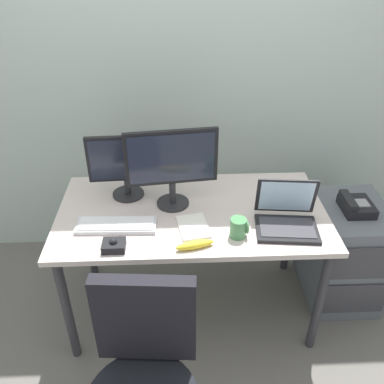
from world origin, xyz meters
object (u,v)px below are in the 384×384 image
desk_phone (356,206)px  laptop (287,217)px  banana (194,245)px  trackball_mouse (114,245)px  coffee_mug (239,228)px  monitor_main (172,163)px  file_cabinet (343,252)px  paper_notepad (193,227)px  monitor_side (125,163)px  keyboard (116,225)px

desk_phone → laptop: size_ratio=0.60×
banana → trackball_mouse: bearing=178.4°
coffee_mug → desk_phone: bearing=22.8°
monitor_main → banana: monitor_main is taller
laptop → banana: 0.51m
file_cabinet → paper_notepad: 1.07m
monitor_side → desk_phone: bearing=-4.2°
file_cabinet → paper_notepad: bearing=-165.7°
keyboard → paper_notepad: keyboard is taller
monitor_side → banana: monitor_side is taller
file_cabinet → coffee_mug: (-0.74, -0.32, 0.47)m
file_cabinet → desk_phone: bearing=-116.8°
desk_phone → paper_notepad: 0.98m
file_cabinet → laptop: bearing=-152.9°
desk_phone → monitor_main: monitor_main is taller
monitor_main → coffee_mug: 0.49m
monitor_main → coffee_mug: bearing=-42.5°
laptop → trackball_mouse: bearing=-170.1°
file_cabinet → trackball_mouse: bearing=-163.6°
laptop → paper_notepad: (-0.48, 0.00, -0.05)m
file_cabinet → keyboard: size_ratio=1.60×
desk_phone → paper_notepad: bearing=-166.5°
keyboard → laptop: 0.87m
desk_phone → monitor_side: 1.34m
keyboard → banana: (0.39, -0.18, 0.01)m
keyboard → monitor_main: bearing=34.5°
trackball_mouse → coffee_mug: (0.61, 0.07, 0.03)m
desk_phone → monitor_main: (-1.05, -0.01, 0.31)m
laptop → trackball_mouse: laptop is taller
monitor_main → desk_phone: bearing=0.4°
file_cabinet → coffee_mug: 0.93m
file_cabinet → coffee_mug: bearing=-156.3°
trackball_mouse → coffee_mug: bearing=6.9°
monitor_side → monitor_main: bearing=-22.1°
keyboard → paper_notepad: size_ratio=1.99×
monitor_side → trackball_mouse: bearing=-93.3°
file_cabinet → monitor_main: 1.26m
file_cabinet → paper_notepad: (-0.96, -0.25, 0.42)m
desk_phone → keyboard: bearing=-171.2°
desk_phone → keyboard: 1.36m
monitor_side → keyboard: size_ratio=1.00×
monitor_main → trackball_mouse: bearing=-127.4°
keyboard → banana: bearing=-24.9°
file_cabinet → keyboard: (-1.35, -0.22, 0.43)m
file_cabinet → monitor_main: monitor_main is taller
keyboard → paper_notepad: (0.39, -0.02, -0.01)m
file_cabinet → monitor_main: (-1.06, -0.02, 0.68)m
banana → monitor_main: bearing=104.6°
file_cabinet → monitor_side: size_ratio=1.60×
desk_phone → paper_notepad: (-0.95, -0.23, 0.05)m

